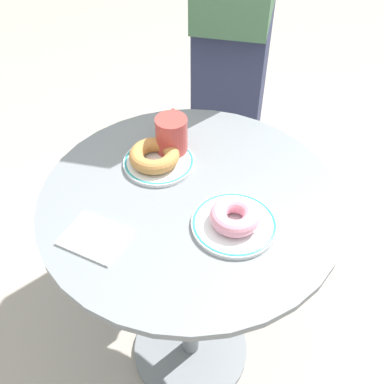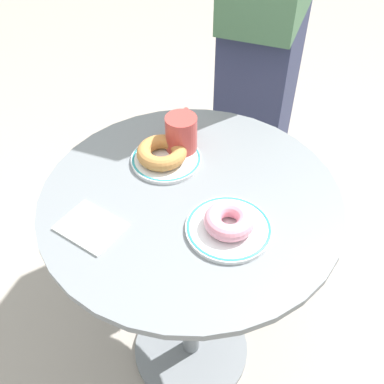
% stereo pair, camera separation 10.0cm
% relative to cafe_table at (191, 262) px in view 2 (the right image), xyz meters
% --- Properties ---
extents(ground_plane, '(7.00, 7.00, 0.02)m').
position_rel_cafe_table_xyz_m(ground_plane, '(0.00, 0.00, -0.52)').
color(ground_plane, '#9E9389').
extents(cafe_table, '(0.70, 0.70, 0.76)m').
position_rel_cafe_table_xyz_m(cafe_table, '(0.00, 0.00, 0.00)').
color(cafe_table, slate).
rests_on(cafe_table, ground).
extents(plate_left, '(0.18, 0.18, 0.01)m').
position_rel_cafe_table_xyz_m(plate_left, '(-0.13, 0.03, 0.26)').
color(plate_left, white).
rests_on(plate_left, cafe_table).
extents(plate_right, '(0.18, 0.18, 0.01)m').
position_rel_cafe_table_xyz_m(plate_right, '(0.13, -0.00, 0.26)').
color(plate_right, white).
rests_on(plate_right, cafe_table).
extents(donut_old_fashioned, '(0.16, 0.16, 0.04)m').
position_rel_cafe_table_xyz_m(donut_old_fashioned, '(-0.14, 0.02, 0.28)').
color(donut_old_fashioned, '#BC7F42').
rests_on(donut_old_fashioned, plate_left).
extents(donut_pink_frosted, '(0.13, 0.13, 0.04)m').
position_rel_cafe_table_xyz_m(donut_pink_frosted, '(0.13, -0.00, 0.28)').
color(donut_pink_frosted, pink).
rests_on(donut_pink_frosted, plate_right).
extents(paper_napkin, '(0.16, 0.14, 0.01)m').
position_rel_cafe_table_xyz_m(paper_napkin, '(-0.05, -0.23, 0.26)').
color(paper_napkin, white).
rests_on(paper_napkin, cafe_table).
extents(coffee_mug, '(0.10, 0.11, 0.10)m').
position_rel_cafe_table_xyz_m(coffee_mug, '(-0.14, 0.08, 0.31)').
color(coffee_mug, '#B73D38').
rests_on(coffee_mug, cafe_table).
extents(person_figure, '(0.41, 0.47, 1.76)m').
position_rel_cafe_table_xyz_m(person_figure, '(-0.36, 0.58, 0.37)').
color(person_figure, '#2D3351').
rests_on(person_figure, ground).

